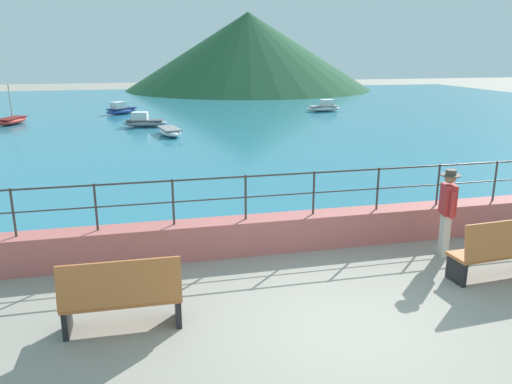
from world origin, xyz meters
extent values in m
plane|color=gray|center=(0.00, 0.00, 0.00)|extent=(120.00, 120.00, 0.00)
cube|color=#BC605B|center=(0.00, 3.20, 0.35)|extent=(20.00, 0.56, 0.70)
cylinder|color=#383330|center=(-4.95, 3.20, 1.15)|extent=(0.04, 0.04, 0.90)
cylinder|color=#383330|center=(-3.54, 3.20, 1.15)|extent=(0.04, 0.04, 0.90)
cylinder|color=#383330|center=(-2.12, 3.20, 1.15)|extent=(0.04, 0.04, 0.90)
cylinder|color=#383330|center=(-0.71, 3.20, 1.15)|extent=(0.04, 0.04, 0.90)
cylinder|color=#383330|center=(0.71, 3.20, 1.15)|extent=(0.04, 0.04, 0.90)
cylinder|color=#383330|center=(2.12, 3.20, 1.15)|extent=(0.04, 0.04, 0.90)
cylinder|color=#383330|center=(3.54, 3.20, 1.15)|extent=(0.04, 0.04, 0.90)
cylinder|color=#383330|center=(4.95, 3.20, 1.15)|extent=(0.04, 0.04, 0.90)
cylinder|color=#383330|center=(0.00, 3.20, 1.57)|extent=(18.40, 0.04, 0.04)
cylinder|color=#383330|center=(0.00, 3.20, 1.15)|extent=(18.40, 0.03, 0.03)
cube|color=teal|center=(0.00, 25.84, 0.03)|extent=(64.00, 44.32, 0.06)
cone|color=#1E4C2D|center=(8.70, 45.72, 3.80)|extent=(24.99, 24.99, 7.61)
cube|color=#B76633|center=(-3.06, 0.78, 0.46)|extent=(1.71, 0.55, 0.06)
cube|color=#B76633|center=(-3.07, 0.56, 0.81)|extent=(1.70, 0.18, 0.64)
cube|color=black|center=(-3.85, 0.79, 0.22)|extent=(0.09, 0.47, 0.43)
cube|color=black|center=(-2.27, 0.77, 0.22)|extent=(0.09, 0.47, 0.43)
cube|color=#B76633|center=(3.38, 1.04, 0.46)|extent=(1.73, 0.63, 0.06)
cube|color=#B76633|center=(3.40, 0.82, 0.81)|extent=(1.71, 0.26, 0.64)
cube|color=black|center=(2.60, 0.99, 0.22)|extent=(0.11, 0.47, 0.43)
cylinder|color=beige|center=(3.06, 2.05, 0.43)|extent=(0.15, 0.15, 0.86)
cylinder|color=beige|center=(3.10, 2.22, 0.43)|extent=(0.15, 0.15, 0.86)
cube|color=#B22D2D|center=(3.08, 2.14, 1.16)|extent=(0.30, 0.40, 0.60)
cylinder|color=#B22D2D|center=(3.03, 1.90, 1.12)|extent=(0.09, 0.09, 0.52)
cylinder|color=#B22D2D|center=(3.14, 2.37, 1.12)|extent=(0.09, 0.09, 0.52)
sphere|color=#9E7051|center=(3.08, 2.14, 1.59)|extent=(0.22, 0.22, 0.22)
cylinder|color=#4C4238|center=(3.08, 2.14, 1.64)|extent=(0.38, 0.38, 0.02)
cylinder|color=#4C4238|center=(3.08, 2.14, 1.70)|extent=(0.20, 0.20, 0.10)
ellipsoid|color=gray|center=(-2.30, 20.97, 0.24)|extent=(2.42, 1.30, 0.36)
cube|color=#4D4D51|center=(-2.30, 20.97, 0.39)|extent=(1.95, 1.08, 0.06)
cube|color=silver|center=(-2.55, 21.01, 0.62)|extent=(0.90, 0.76, 0.40)
ellipsoid|color=white|center=(9.24, 25.30, 0.24)|extent=(2.30, 0.91, 0.36)
cube|color=gray|center=(9.24, 25.30, 0.39)|extent=(1.84, 0.77, 0.06)
cube|color=silver|center=(9.49, 25.30, 0.62)|extent=(0.80, 0.63, 0.40)
ellipsoid|color=#2D4C9E|center=(-3.62, 26.92, 0.24)|extent=(2.32, 2.19, 0.36)
cube|color=navy|center=(-3.62, 26.92, 0.39)|extent=(1.89, 1.79, 0.06)
cube|color=silver|center=(-3.80, 26.75, 0.62)|extent=(1.02, 1.00, 0.40)
ellipsoid|color=white|center=(-1.24, 17.80, 0.24)|extent=(1.27, 2.42, 0.36)
cube|color=gray|center=(-1.24, 17.80, 0.39)|extent=(1.06, 1.94, 0.06)
ellipsoid|color=red|center=(-9.33, 23.49, 0.24)|extent=(1.71, 2.47, 0.36)
cube|color=maroon|center=(-9.33, 23.49, 0.39)|extent=(1.41, 1.99, 0.06)
cylinder|color=#B2A899|center=(-9.30, 23.58, 1.31)|extent=(0.06, 0.06, 1.78)
camera|label=1|loc=(-2.69, -6.12, 3.95)|focal=35.40mm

